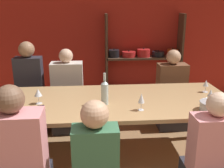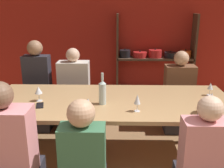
# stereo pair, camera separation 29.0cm
# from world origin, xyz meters

# --- Properties ---
(wall_back_red) EXTENTS (8.80, 0.06, 2.70)m
(wall_back_red) POSITION_xyz_m (0.00, 3.83, 1.35)
(wall_back_red) COLOR red
(wall_back_red) RESTS_ON ground_plane
(shelf_unit) EXTENTS (1.39, 0.30, 1.60)m
(shelf_unit) POSITION_xyz_m (0.61, 3.63, 0.57)
(shelf_unit) COLOR #4C3828
(shelf_unit) RESTS_ON ground_plane
(dining_table) EXTENTS (2.64, 1.09, 0.76)m
(dining_table) POSITION_xyz_m (-0.10, 1.64, 0.69)
(dining_table) COLOR tan
(dining_table) RESTS_ON ground_plane
(mixing_bowl) EXTENTS (0.24, 0.24, 0.10)m
(mixing_bowl) POSITION_xyz_m (0.83, 1.25, 0.82)
(mixing_bowl) COLOR #B7BABC
(mixing_bowl) RESTS_ON dining_table
(wine_bottle_green) EXTENTS (0.08, 0.08, 0.34)m
(wine_bottle_green) POSITION_xyz_m (-0.20, 1.51, 0.90)
(wine_bottle_green) COLOR #B2C6C1
(wine_bottle_green) RESTS_ON dining_table
(wine_glass_white_a) EXTENTS (0.06, 0.06, 0.17)m
(wine_glass_white_a) POSITION_xyz_m (-0.31, 1.23, 0.89)
(wine_glass_white_a) COLOR white
(wine_glass_white_a) RESTS_ON dining_table
(wine_glass_white_b) EXTENTS (0.07, 0.07, 0.15)m
(wine_glass_white_b) POSITION_xyz_m (1.01, 1.81, 0.87)
(wine_glass_white_b) COLOR white
(wine_glass_white_b) RESTS_ON dining_table
(wine_glass_empty_a) EXTENTS (0.08, 0.08, 0.16)m
(wine_glass_empty_a) POSITION_xyz_m (-0.88, 1.59, 0.88)
(wine_glass_empty_a) COLOR white
(wine_glass_empty_a) RESTS_ON dining_table
(wine_glass_white_c) EXTENTS (0.07, 0.07, 0.16)m
(wine_glass_white_c) POSITION_xyz_m (0.90, 1.45, 0.87)
(wine_glass_white_c) COLOR white
(wine_glass_white_c) RESTS_ON dining_table
(wine_glass_white_d) EXTENTS (0.06, 0.06, 0.17)m
(wine_glass_white_d) POSITION_xyz_m (0.15, 1.33, 0.88)
(wine_glass_white_d) COLOR white
(wine_glass_white_d) RESTS_ON dining_table
(cell_phone) EXTENTS (0.10, 0.16, 0.01)m
(cell_phone) POSITION_xyz_m (-0.84, 1.45, 0.77)
(cell_phone) COLOR black
(cell_phone) RESTS_ON dining_table
(person_far_a) EXTENTS (0.44, 0.55, 1.18)m
(person_far_a) POSITION_xyz_m (-0.67, 2.58, 0.42)
(person_far_a) COLOR #2D2D38
(person_far_a) RESTS_ON ground_plane
(person_far_b) EXTENTS (0.37, 0.46, 1.29)m
(person_far_b) POSITION_xyz_m (-1.18, 2.53, 0.48)
(person_far_b) COLOR #2D2D38
(person_far_b) RESTS_ON ground_plane
(person_far_c) EXTENTS (0.42, 0.52, 1.15)m
(person_far_c) POSITION_xyz_m (0.84, 2.54, 0.42)
(person_far_c) COLOR #2D2D38
(person_far_c) RESTS_ON ground_plane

